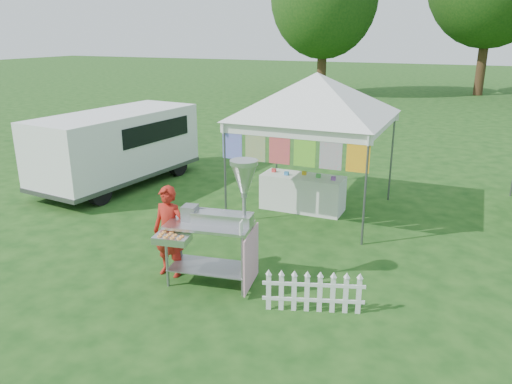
% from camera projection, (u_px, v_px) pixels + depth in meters
% --- Properties ---
extents(ground, '(120.00, 120.00, 0.00)m').
position_uv_depth(ground, '(246.00, 278.00, 8.05)').
color(ground, '#154012').
rests_on(ground, ground).
extents(canopy_main, '(4.24, 4.24, 3.45)m').
position_uv_depth(canopy_main, '(317.00, 73.00, 10.17)').
color(canopy_main, '#59595E').
rests_on(canopy_main, ground).
extents(donut_cart, '(1.47, 1.20, 2.02)m').
position_uv_depth(donut_cart, '(222.00, 213.00, 7.48)').
color(donut_cart, gray).
rests_on(donut_cart, ground).
extents(vendor, '(0.55, 0.37, 1.50)m').
position_uv_depth(vendor, '(169.00, 232.00, 7.95)').
color(vendor, '#A61E14').
rests_on(vendor, ground).
extents(cargo_van, '(2.26, 4.66, 1.87)m').
position_uv_depth(cargo_van, '(120.00, 145.00, 12.79)').
color(cargo_van, white).
rests_on(cargo_van, ground).
extents(picket_fence, '(1.37, 0.49, 0.56)m').
position_uv_depth(picket_fence, '(313.00, 293.00, 7.00)').
color(picket_fence, white).
rests_on(picket_fence, ground).
extents(display_table, '(1.80, 0.70, 0.78)m').
position_uv_depth(display_table, '(303.00, 193.00, 11.04)').
color(display_table, white).
rests_on(display_table, ground).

